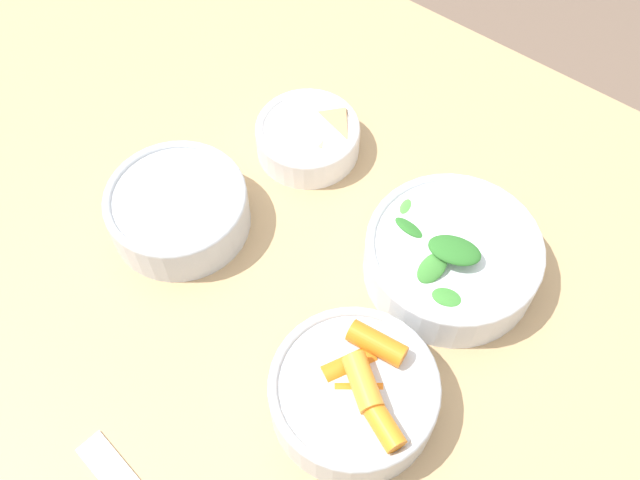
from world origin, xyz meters
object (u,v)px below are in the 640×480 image
Objects in this scene: bowl_carrots at (355,391)px; bowl_cookies at (308,137)px; bowl_greens at (452,256)px; bowl_beans_hotdog at (178,209)px.

bowl_carrots is 1.30× the size of bowl_cookies.
bowl_carrots is 0.33m from bowl_cookies.
bowl_greens is 1.51× the size of bowl_cookies.
bowl_greens is at bearing 169.44° from bowl_cookies.
bowl_carrots reaches higher than bowl_cookies.
bowl_cookies is at bearing -105.86° from bowl_beans_hotdog.
bowl_carrots is 0.19m from bowl_greens.
bowl_greens is at bearing -154.64° from bowl_beans_hotdog.
bowl_carrots is at bearing 169.19° from bowl_beans_hotdog.
bowl_carrots is 0.86× the size of bowl_greens.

